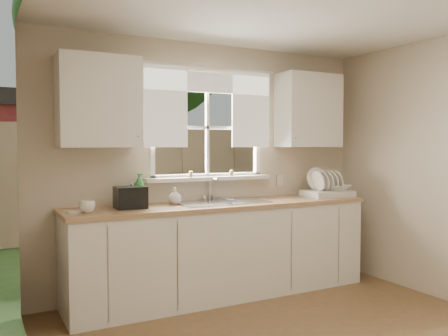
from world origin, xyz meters
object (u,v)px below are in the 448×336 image
cup (87,207)px  black_appliance (130,197)px  dish_rack (327,190)px  soap_bottle_a (139,189)px

cup → black_appliance: (0.40, 0.12, 0.05)m
dish_rack → black_appliance: dish_rack is taller
dish_rack → black_appliance: size_ratio=1.96×
dish_rack → soap_bottle_a: (-2.05, 0.21, 0.08)m
dish_rack → soap_bottle_a: 2.06m
dish_rack → cup: dish_rack is taller
soap_bottle_a → cup: (-0.53, -0.28, -0.10)m
soap_bottle_a → cup: size_ratio=2.32×
black_appliance → dish_rack: bearing=0.6°
cup → black_appliance: size_ratio=0.49×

